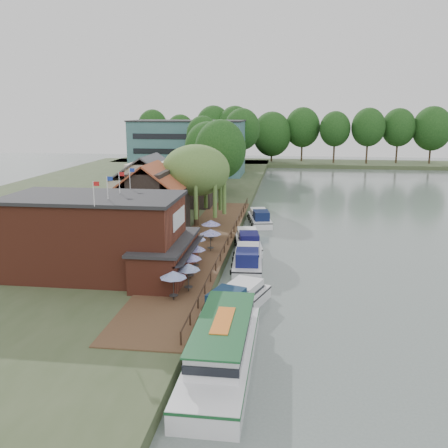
{
  "coord_description": "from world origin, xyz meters",
  "views": [
    {
      "loc": [
        1.26,
        -42.47,
        15.7
      ],
      "look_at": [
        -6.0,
        12.0,
        3.0
      ],
      "focal_mm": 40.0,
      "sensor_mm": 36.0,
      "label": 1
    }
  ],
  "objects_px": {
    "umbrella_2": "(190,266)",
    "cottage_b": "(150,186)",
    "hotel_block": "(188,147)",
    "cruiser_1": "(248,257)",
    "cottage_a": "(151,199)",
    "swan": "(206,358)",
    "umbrella_6": "(211,230)",
    "cruiser_2": "(248,239)",
    "willow": "(196,186)",
    "cruiser_3": "(260,216)",
    "umbrella_1": "(188,277)",
    "cruiser_0": "(236,298)",
    "pub": "(116,236)",
    "umbrella_3": "(195,257)",
    "cottage_c": "(191,178)",
    "umbrella_4": "(195,246)",
    "umbrella_5": "(211,240)",
    "tour_boat": "(221,347)",
    "umbrella_0": "(173,285)"
  },
  "relations": [
    {
      "from": "willow",
      "to": "cruiser_1",
      "type": "relative_size",
      "value": 1.06
    },
    {
      "from": "umbrella_6",
      "to": "willow",
      "type": "bearing_deg",
      "value": 112.75
    },
    {
      "from": "cruiser_0",
      "to": "cruiser_2",
      "type": "bearing_deg",
      "value": 110.25
    },
    {
      "from": "umbrella_3",
      "to": "hotel_block",
      "type": "bearing_deg",
      "value": 102.08
    },
    {
      "from": "umbrella_0",
      "to": "umbrella_2",
      "type": "distance_m",
      "value": 5.01
    },
    {
      "from": "hotel_block",
      "to": "willow",
      "type": "distance_m",
      "value": 52.29
    },
    {
      "from": "swan",
      "to": "hotel_block",
      "type": "bearing_deg",
      "value": 102.29
    },
    {
      "from": "cottage_a",
      "to": "umbrella_2",
      "type": "xyz_separation_m",
      "value": [
        7.79,
        -15.55,
        -2.96
      ]
    },
    {
      "from": "cottage_c",
      "to": "cruiser_0",
      "type": "distance_m",
      "value": 40.53
    },
    {
      "from": "umbrella_5",
      "to": "hotel_block",
      "type": "bearing_deg",
      "value": 103.64
    },
    {
      "from": "cottage_b",
      "to": "umbrella_1",
      "type": "height_order",
      "value": "cottage_b"
    },
    {
      "from": "cruiser_1",
      "to": "cruiser_2",
      "type": "height_order",
      "value": "cruiser_1"
    },
    {
      "from": "cottage_b",
      "to": "cruiser_3",
      "type": "bearing_deg",
      "value": 6.17
    },
    {
      "from": "cottage_b",
      "to": "willow",
      "type": "height_order",
      "value": "willow"
    },
    {
      "from": "pub",
      "to": "cruiser_0",
      "type": "relative_size",
      "value": 2.06
    },
    {
      "from": "pub",
      "to": "cruiser_2",
      "type": "relative_size",
      "value": 2.11
    },
    {
      "from": "cottage_a",
      "to": "tour_boat",
      "type": "xyz_separation_m",
      "value": [
        12.4,
        -28.71,
        -3.74
      ]
    },
    {
      "from": "hotel_block",
      "to": "cruiser_0",
      "type": "xyz_separation_m",
      "value": [
        19.33,
        -75.7,
        -5.98
      ]
    },
    {
      "from": "cottage_c",
      "to": "cruiser_2",
      "type": "height_order",
      "value": "cottage_c"
    },
    {
      "from": "umbrella_6",
      "to": "cruiser_2",
      "type": "distance_m",
      "value": 4.42
    },
    {
      "from": "cottage_c",
      "to": "umbrella_3",
      "type": "height_order",
      "value": "cottage_c"
    },
    {
      "from": "umbrella_6",
      "to": "cruiser_3",
      "type": "relative_size",
      "value": 0.26
    },
    {
      "from": "hotel_block",
      "to": "cruiser_2",
      "type": "relative_size",
      "value": 2.68
    },
    {
      "from": "tour_boat",
      "to": "umbrella_4",
      "type": "bearing_deg",
      "value": 105.45
    },
    {
      "from": "umbrella_3",
      "to": "cruiser_1",
      "type": "xyz_separation_m",
      "value": [
        4.58,
        4.09,
        -1.09
      ]
    },
    {
      "from": "umbrella_4",
      "to": "umbrella_6",
      "type": "relative_size",
      "value": 1.0
    },
    {
      "from": "hotel_block",
      "to": "umbrella_4",
      "type": "height_order",
      "value": "hotel_block"
    },
    {
      "from": "umbrella_4",
      "to": "cruiser_1",
      "type": "xyz_separation_m",
      "value": [
        5.26,
        0.44,
        -1.09
      ]
    },
    {
      "from": "pub",
      "to": "hotel_block",
      "type": "xyz_separation_m",
      "value": [
        -8.0,
        71.0,
        2.5
      ]
    },
    {
      "from": "umbrella_1",
      "to": "pub",
      "type": "bearing_deg",
      "value": 154.17
    },
    {
      "from": "umbrella_1",
      "to": "tour_boat",
      "type": "relative_size",
      "value": 0.17
    },
    {
      "from": "pub",
      "to": "cottage_b",
      "type": "relative_size",
      "value": 2.08
    },
    {
      "from": "umbrella_1",
      "to": "umbrella_2",
      "type": "distance_m",
      "value": 3.0
    },
    {
      "from": "pub",
      "to": "umbrella_0",
      "type": "xyz_separation_m",
      "value": [
        6.49,
        -5.55,
        -2.36
      ]
    },
    {
      "from": "hotel_block",
      "to": "cruiser_0",
      "type": "relative_size",
      "value": 2.62
    },
    {
      "from": "umbrella_2",
      "to": "cottage_b",
      "type": "bearing_deg",
      "value": 112.89
    },
    {
      "from": "hotel_block",
      "to": "umbrella_3",
      "type": "bearing_deg",
      "value": -77.92
    },
    {
      "from": "umbrella_1",
      "to": "umbrella_2",
      "type": "xyz_separation_m",
      "value": [
        -0.47,
        2.96,
        0.0
      ]
    },
    {
      "from": "hotel_block",
      "to": "umbrella_1",
      "type": "xyz_separation_m",
      "value": [
        15.26,
        -74.51,
        -4.86
      ]
    },
    {
      "from": "umbrella_2",
      "to": "cruiser_2",
      "type": "bearing_deg",
      "value": 74.82
    },
    {
      "from": "cruiser_2",
      "to": "tour_boat",
      "type": "height_order",
      "value": "tour_boat"
    },
    {
      "from": "umbrella_3",
      "to": "umbrella_0",
      "type": "bearing_deg",
      "value": -91.5
    },
    {
      "from": "willow",
      "to": "umbrella_1",
      "type": "height_order",
      "value": "willow"
    },
    {
      "from": "umbrella_3",
      "to": "umbrella_5",
      "type": "bearing_deg",
      "value": 85.44
    },
    {
      "from": "cottage_b",
      "to": "swan",
      "type": "height_order",
      "value": "cottage_b"
    },
    {
      "from": "hotel_block",
      "to": "umbrella_2",
      "type": "distance_m",
      "value": 73.23
    },
    {
      "from": "willow",
      "to": "swan",
      "type": "height_order",
      "value": "willow"
    },
    {
      "from": "hotel_block",
      "to": "cottage_a",
      "type": "relative_size",
      "value": 2.95
    },
    {
      "from": "hotel_block",
      "to": "cruiser_1",
      "type": "height_order",
      "value": "hotel_block"
    },
    {
      "from": "willow",
      "to": "cruiser_0",
      "type": "bearing_deg",
      "value": -72.41
    }
  ]
}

